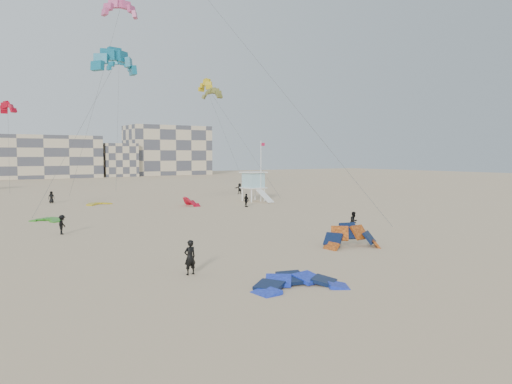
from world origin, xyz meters
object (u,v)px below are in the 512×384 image
kite_ground_blue (299,288)px  kite_ground_orange (352,248)px  kitesurfer_main (190,257)px  lifeguard_tower_near (253,187)px

kite_ground_blue → kite_ground_orange: bearing=47.0°
kite_ground_orange → kite_ground_blue: bearing=-129.3°
kite_ground_blue → kitesurfer_main: (-3.36, 5.32, 0.95)m
kite_ground_blue → kite_ground_orange: size_ratio=1.09×
kite_ground_orange → kitesurfer_main: (-13.02, -1.07, 0.95)m
kite_ground_orange → kitesurfer_main: size_ratio=2.17×
kite_ground_blue → kite_ground_orange: kite_ground_orange is taller
kite_ground_blue → kitesurfer_main: size_ratio=2.37×
kite_ground_blue → kite_ground_orange: (9.66, 6.39, 0.00)m
kite_ground_blue → lifeguard_tower_near: bearing=73.8°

